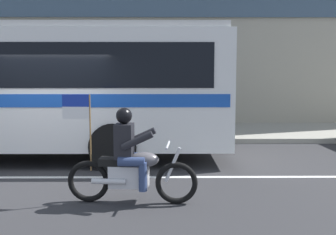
% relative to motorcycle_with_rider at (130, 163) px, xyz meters
% --- Properties ---
extents(ground_plane, '(60.00, 60.00, 0.00)m').
position_rel_motorcycle_with_rider_xyz_m(ground_plane, '(-1.88, 2.18, -0.67)').
color(ground_plane, '#2B2B2D').
extents(sidewalk_curb, '(28.00, 3.80, 0.15)m').
position_rel_motorcycle_with_rider_xyz_m(sidewalk_curb, '(-1.88, 7.28, -0.59)').
color(sidewalk_curb, gray).
rests_on(sidewalk_curb, ground_plane).
extents(lane_center_stripe, '(26.60, 0.14, 0.01)m').
position_rel_motorcycle_with_rider_xyz_m(lane_center_stripe, '(-1.88, 1.58, -0.66)').
color(lane_center_stripe, silver).
rests_on(lane_center_stripe, ground_plane).
extents(motorcycle_with_rider, '(2.19, 0.64, 1.78)m').
position_rel_motorcycle_with_rider_xyz_m(motorcycle_with_rider, '(0.00, 0.00, 0.00)').
color(motorcycle_with_rider, black).
rests_on(motorcycle_with_rider, ground_plane).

